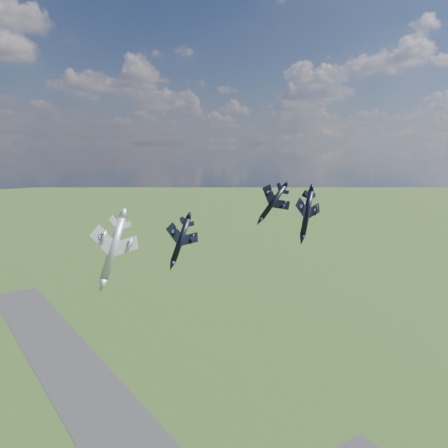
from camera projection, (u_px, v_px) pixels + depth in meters
jet_lead_navy at (181, 240)px, 89.20m from camera, size 10.57×13.56×6.26m
jet_right_navy at (307, 213)px, 87.75m from camera, size 10.76×13.46×4.70m
jet_high_navy at (273, 202)px, 111.89m from camera, size 13.05×15.97×8.44m
jet_left_silver at (113, 248)px, 79.98m from camera, size 14.89×18.08×7.42m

